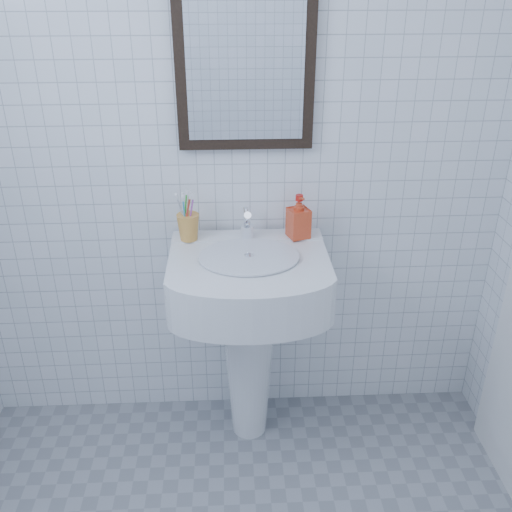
{
  "coord_description": "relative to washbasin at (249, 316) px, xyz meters",
  "views": [
    {
      "loc": [
        -0.01,
        -0.93,
        1.85
      ],
      "look_at": [
        0.08,
        0.86,
        0.94
      ],
      "focal_mm": 40.0,
      "sensor_mm": 36.0,
      "label": 1
    }
  ],
  "objects": [
    {
      "name": "wall_back",
      "position": [
        -0.05,
        0.21,
        0.64
      ],
      "size": [
        2.2,
        0.02,
        2.5
      ],
      "primitive_type": "cube",
      "color": "white",
      "rests_on": "ground"
    },
    {
      "name": "washbasin",
      "position": [
        0.0,
        0.0,
        0.0
      ],
      "size": [
        0.59,
        0.43,
        0.91
      ],
      "color": "white",
      "rests_on": "ground"
    },
    {
      "name": "faucet",
      "position": [
        -0.0,
        0.11,
        0.34
      ],
      "size": [
        0.05,
        0.12,
        0.13
      ],
      "color": "white",
      "rests_on": "washbasin"
    },
    {
      "name": "toothbrush_cup",
      "position": [
        -0.23,
        0.11,
        0.34
      ],
      "size": [
        0.1,
        0.1,
        0.1
      ],
      "primitive_type": null,
      "rotation": [
        0.0,
        0.0,
        0.21
      ],
      "color": "gold",
      "rests_on": "washbasin"
    },
    {
      "name": "soap_dispenser",
      "position": [
        0.2,
        0.11,
        0.38
      ],
      "size": [
        0.1,
        0.1,
        0.17
      ],
      "primitive_type": "imported",
      "rotation": [
        0.0,
        0.0,
        0.32
      ],
      "color": "red",
      "rests_on": "washbasin"
    },
    {
      "name": "wall_mirror",
      "position": [
        0.0,
        0.19,
        0.94
      ],
      "size": [
        0.5,
        0.04,
        0.62
      ],
      "color": "black",
      "rests_on": "wall_back"
    }
  ]
}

